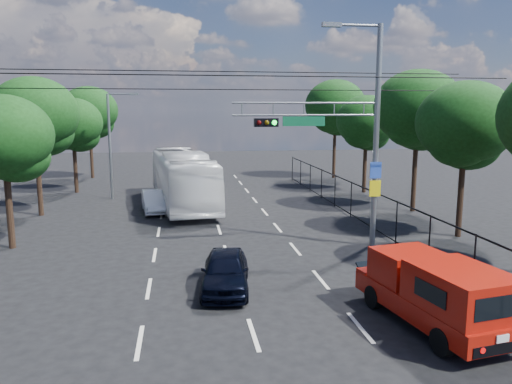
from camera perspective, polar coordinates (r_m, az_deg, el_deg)
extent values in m
plane|color=black|center=(13.95, -0.29, -15.98)|extent=(120.00, 120.00, 0.00)
cube|color=beige|center=(13.88, -13.17, -16.36)|extent=(0.12, 2.00, 0.01)
cube|color=beige|center=(17.56, -12.15, -10.71)|extent=(0.12, 2.00, 0.01)
cube|color=beige|center=(21.35, -11.51, -7.04)|extent=(0.12, 2.00, 0.01)
cube|color=beige|center=(25.21, -11.07, -4.49)|extent=(0.12, 2.00, 0.01)
cube|color=beige|center=(29.11, -10.75, -2.61)|extent=(0.12, 2.00, 0.01)
cube|color=beige|center=(33.03, -10.51, -1.18)|extent=(0.12, 2.00, 0.01)
cube|color=beige|center=(36.97, -10.31, -0.05)|extent=(0.12, 2.00, 0.01)
cube|color=beige|center=(40.92, -10.16, 0.86)|extent=(0.12, 2.00, 0.01)
cube|color=beige|center=(44.88, -10.03, 1.60)|extent=(0.12, 2.00, 0.01)
cube|color=beige|center=(13.94, -0.29, -15.97)|extent=(0.12, 2.00, 0.01)
cube|color=beige|center=(17.61, -2.20, -10.44)|extent=(0.12, 2.00, 0.01)
cube|color=beige|center=(21.40, -3.41, -6.83)|extent=(0.12, 2.00, 0.01)
cube|color=beige|center=(25.25, -4.24, -4.31)|extent=(0.12, 2.00, 0.01)
cube|color=beige|center=(29.14, -4.84, -2.46)|extent=(0.12, 2.00, 0.01)
cube|color=beige|center=(33.06, -5.30, -1.05)|extent=(0.12, 2.00, 0.01)
cube|color=beige|center=(37.00, -5.67, 0.06)|extent=(0.12, 2.00, 0.01)
cube|color=beige|center=(40.95, -5.96, 0.96)|extent=(0.12, 2.00, 0.01)
cube|color=beige|center=(44.90, -6.20, 1.70)|extent=(0.12, 2.00, 0.01)
cube|color=beige|center=(14.64, 11.82, -14.89)|extent=(0.12, 2.00, 0.01)
cube|color=beige|center=(18.17, 7.39, -9.88)|extent=(0.12, 2.00, 0.01)
cube|color=beige|center=(21.86, 4.50, -6.49)|extent=(0.12, 2.00, 0.01)
cube|color=beige|center=(25.64, 2.48, -4.08)|extent=(0.12, 2.00, 0.01)
cube|color=beige|center=(29.48, 0.99, -2.29)|extent=(0.12, 2.00, 0.01)
cube|color=beige|center=(33.36, -0.15, -0.92)|extent=(0.12, 2.00, 0.01)
cube|color=beige|center=(37.27, -1.06, 0.17)|extent=(0.12, 2.00, 0.01)
cube|color=beige|center=(41.19, -1.79, 1.05)|extent=(0.12, 2.00, 0.01)
cube|color=beige|center=(45.13, -2.39, 1.78)|extent=(0.12, 2.00, 0.01)
cylinder|color=slate|center=(22.13, 13.57, 5.96)|extent=(0.24, 0.24, 9.50)
cylinder|color=slate|center=(22.00, 11.52, 18.16)|extent=(2.00, 0.10, 0.10)
cube|color=slate|center=(21.66, 8.64, 18.38)|extent=(0.80, 0.25, 0.18)
cylinder|color=slate|center=(21.12, 5.79, 10.09)|extent=(6.20, 0.08, 0.08)
cylinder|color=slate|center=(21.12, 5.77, 8.73)|extent=(6.20, 0.08, 0.08)
cube|color=black|center=(20.77, 1.16, 7.94)|extent=(1.00, 0.28, 0.35)
sphere|color=#3F0505|center=(20.57, 0.35, 7.93)|extent=(0.20, 0.20, 0.20)
sphere|color=#4C3805|center=(20.63, 1.23, 7.93)|extent=(0.20, 0.20, 0.20)
sphere|color=#0CE533|center=(20.68, 2.12, 7.93)|extent=(0.20, 0.20, 0.20)
cube|color=#0B5331|center=(21.10, 5.49, 8.06)|extent=(1.80, 0.05, 0.40)
cube|color=blue|center=(22.11, 13.52, 2.44)|extent=(0.50, 0.04, 0.70)
cube|color=yellow|center=(22.21, 13.45, 0.39)|extent=(0.50, 0.04, 0.70)
cylinder|color=slate|center=(21.87, 12.22, 9.25)|extent=(0.05, 0.05, 0.50)
cylinder|color=slate|center=(21.45, 8.93, 9.34)|extent=(0.05, 0.05, 0.50)
cylinder|color=slate|center=(21.10, 5.51, 9.41)|extent=(0.05, 0.05, 0.50)
cylinder|color=slate|center=(20.82, 1.99, 9.45)|extent=(0.05, 0.05, 0.50)
cylinder|color=slate|center=(20.62, -1.61, 9.45)|extent=(0.05, 0.05, 0.50)
cylinder|color=slate|center=(34.87, -16.35, 4.94)|extent=(0.18, 0.18, 7.00)
cylinder|color=slate|center=(34.70, -15.29, 10.76)|extent=(1.60, 0.09, 0.09)
cube|color=slate|center=(34.61, -13.79, 10.82)|extent=(0.60, 0.22, 0.15)
cylinder|color=black|center=(18.60, -3.05, 13.15)|extent=(22.00, 0.04, 0.04)
cylinder|color=black|center=(22.10, -3.97, 13.58)|extent=(22.00, 0.04, 0.04)
cylinder|color=black|center=(23.56, -4.25, 11.61)|extent=(22.00, 0.04, 0.04)
cube|color=black|center=(26.53, 12.31, 0.44)|extent=(0.04, 34.00, 0.06)
cube|color=black|center=(26.86, 12.17, -3.35)|extent=(0.04, 34.00, 0.06)
cylinder|color=black|center=(17.97, 23.66, -7.50)|extent=(0.06, 0.06, 2.00)
cylinder|color=black|center=(20.46, 19.20, -5.22)|extent=(0.06, 0.06, 2.00)
cylinder|color=black|center=(23.07, 15.75, -3.42)|extent=(0.06, 0.06, 2.00)
cylinder|color=black|center=(25.77, 13.02, -1.99)|extent=(0.06, 0.06, 2.00)
cylinder|color=black|center=(28.53, 10.82, -0.82)|extent=(0.06, 0.06, 2.00)
cylinder|color=black|center=(31.33, 9.01, 0.14)|extent=(0.06, 0.06, 2.00)
cylinder|color=black|center=(34.17, 7.50, 0.94)|extent=(0.06, 0.06, 2.00)
cylinder|color=black|center=(37.03, 6.22, 1.62)|extent=(0.06, 0.06, 2.00)
cylinder|color=black|center=(39.92, 5.12, 2.19)|extent=(0.06, 0.06, 2.00)
cylinder|color=black|center=(42.81, 4.18, 2.69)|extent=(0.06, 0.06, 2.00)
cylinder|color=black|center=(25.40, 22.35, -0.10)|extent=(0.28, 0.28, 4.20)
ellipsoid|color=black|center=(25.11, 22.83, 7.35)|extent=(4.50, 4.50, 3.83)
ellipsoid|color=black|center=(25.62, 23.10, 5.00)|extent=(3.00, 3.00, 2.40)
ellipsoid|color=black|center=(24.80, 22.24, 5.29)|extent=(2.85, 2.85, 2.28)
cylinder|color=black|center=(30.87, 17.66, 2.26)|extent=(0.28, 0.28, 4.76)
ellipsoid|color=black|center=(30.66, 18.01, 9.21)|extent=(5.10, 5.10, 4.33)
ellipsoid|color=black|center=(31.12, 18.32, 7.00)|extent=(3.40, 3.40, 2.72)
ellipsoid|color=black|center=(30.34, 17.49, 7.31)|extent=(3.23, 3.23, 2.58)
cylinder|color=black|center=(37.13, 12.33, 3.05)|extent=(0.28, 0.28, 4.03)
ellipsoid|color=black|center=(36.92, 12.50, 7.94)|extent=(4.32, 4.32, 3.67)
ellipsoid|color=black|center=(37.38, 12.86, 6.40)|extent=(2.88, 2.88, 2.30)
ellipsoid|color=black|center=(36.64, 12.05, 6.60)|extent=(2.74, 2.74, 2.19)
cylinder|color=black|center=(44.68, 8.94, 4.77)|extent=(0.28, 0.28, 4.93)
ellipsoid|color=black|center=(44.54, 9.07, 9.74)|extent=(5.28, 5.28, 4.49)
ellipsoid|color=black|center=(44.95, 9.40, 8.16)|extent=(3.52, 3.52, 2.82)
ellipsoid|color=black|center=(44.25, 8.68, 8.39)|extent=(3.34, 3.34, 2.68)
cylinder|color=black|center=(24.00, -26.38, -1.37)|extent=(0.28, 0.28, 3.81)
ellipsoid|color=black|center=(23.68, -26.90, 5.77)|extent=(4.08, 4.08, 3.47)
ellipsoid|color=black|center=(23.90, -25.60, 3.59)|extent=(2.72, 2.72, 2.18)
cylinder|color=black|center=(30.76, -23.58, 1.63)|extent=(0.28, 0.28, 4.48)
ellipsoid|color=black|center=(30.53, -24.01, 8.19)|extent=(4.80, 4.80, 4.08)
ellipsoid|color=black|center=(30.75, -23.00, 6.16)|extent=(3.20, 3.20, 2.56)
ellipsoid|color=black|center=(30.45, -24.63, 6.33)|extent=(3.04, 3.04, 2.43)
cylinder|color=black|center=(38.44, -19.95, 2.83)|extent=(0.28, 0.28, 3.92)
ellipsoid|color=black|center=(38.24, -20.21, 7.42)|extent=(4.20, 4.20, 3.57)
ellipsoid|color=black|center=(38.49, -19.45, 6.01)|extent=(2.80, 2.80, 2.24)
ellipsoid|color=black|center=(38.14, -20.71, 6.12)|extent=(2.66, 2.66, 2.13)
cylinder|color=black|center=(46.28, -18.30, 4.36)|extent=(0.28, 0.28, 4.59)
ellipsoid|color=black|center=(46.13, -18.54, 8.82)|extent=(4.92, 4.92, 4.18)
ellipsoid|color=black|center=(46.38, -17.91, 7.44)|extent=(3.28, 3.28, 2.62)
ellipsoid|color=black|center=(46.01, -18.95, 7.58)|extent=(3.12, 3.12, 2.49)
cylinder|color=black|center=(15.89, 13.33, -11.59)|extent=(0.38, 0.74, 0.71)
cylinder|color=black|center=(16.82, 18.41, -10.64)|extent=(0.38, 0.74, 0.71)
cylinder|color=black|center=(13.55, 20.53, -15.76)|extent=(0.38, 0.74, 0.71)
cylinder|color=black|center=(14.62, 25.96, -14.22)|extent=(0.38, 0.74, 0.71)
cube|color=maroon|center=(15.07, 19.41, -11.96)|extent=(2.75, 5.31, 0.57)
cube|color=maroon|center=(16.77, 14.63, -9.23)|extent=(1.94, 0.86, 0.56)
cube|color=black|center=(16.91, 14.16, -8.15)|extent=(1.76, 0.69, 0.31)
cube|color=maroon|center=(15.70, 16.95, -8.11)|extent=(2.06, 1.85, 0.96)
cube|color=black|center=(15.11, 18.63, -8.69)|extent=(1.55, 0.31, 0.56)
cube|color=maroon|center=(13.99, 22.40, -10.28)|extent=(2.29, 2.86, 1.06)
cube|color=black|center=(14.60, 25.28, -9.54)|extent=(0.24, 1.20, 0.45)
cube|color=black|center=(13.40, 19.27, -10.82)|extent=(0.24, 1.20, 0.45)
cube|color=black|center=(13.11, 26.10, -11.73)|extent=(1.45, 0.30, 0.56)
cube|color=black|center=(13.40, 26.16, -15.73)|extent=(1.61, 0.35, 0.26)
cube|color=silver|center=(13.27, 26.37, -14.79)|extent=(0.35, 0.09, 0.18)
imported|color=black|center=(16.92, -3.53, -8.96)|extent=(2.00, 4.00, 1.31)
imported|color=silver|center=(31.74, -8.40, 1.56)|extent=(4.31, 12.51, 3.41)
imported|color=white|center=(30.01, -11.48, -1.04)|extent=(1.84, 4.01, 1.27)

